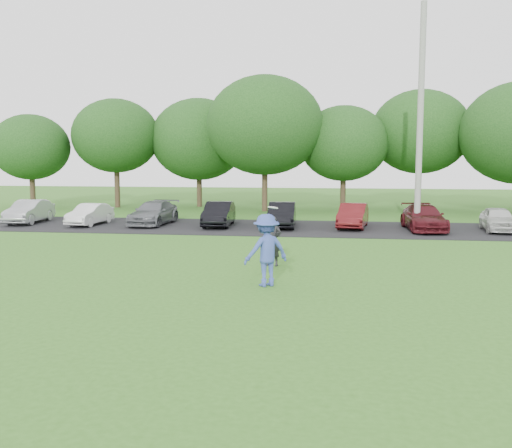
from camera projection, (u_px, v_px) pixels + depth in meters
The scene contains 7 objects.
ground at pixel (238, 287), 15.31m from camera, with size 100.00×100.00×0.00m, color #32631C.
parking_lot at pixel (283, 228), 28.09m from camera, with size 32.00×6.50×0.03m, color black.
utility_pole at pixel (420, 119), 25.88m from camera, with size 0.28×0.28×10.37m, color gray.
frisbee_player at pixel (266, 250), 15.35m from camera, with size 1.45×1.31×2.20m.
camera_bystander at pixel (272, 241), 18.23m from camera, with size 0.62×0.45×1.61m.
parked_cars at pixel (285, 215), 28.06m from camera, with size 28.43×4.65×1.22m.
tree_row at pixel (321, 135), 36.91m from camera, with size 42.39×9.85×8.64m.
Camera 1 is at (2.59, -14.79, 3.47)m, focal length 40.00 mm.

